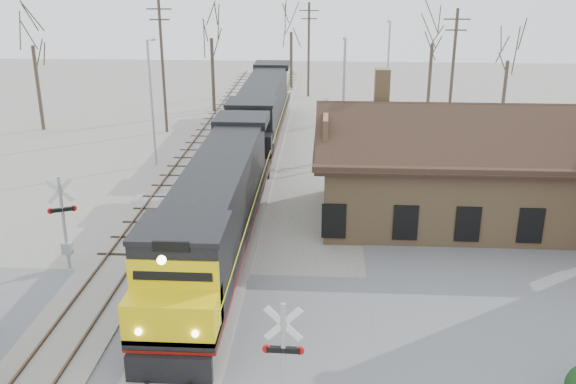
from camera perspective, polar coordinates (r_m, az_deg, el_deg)
name	(u,v)px	position (r m, az deg, el deg)	size (l,w,h in m)	color
ground	(192,327)	(25.59, -8.56, -11.81)	(140.00, 140.00, 0.00)	#A5A095
road	(192,327)	(25.58, -8.56, -11.78)	(60.00, 9.00, 0.03)	slate
track_main	(242,193)	(38.93, -4.13, -0.13)	(3.40, 90.00, 0.24)	#A5A095
track_siding	(169,192)	(39.76, -10.58, 0.01)	(3.40, 90.00, 0.24)	#A5A095
depot	(454,176)	(35.69, 14.57, 1.36)	(15.20, 9.31, 7.90)	#9B7650
locomotive_lead	(216,209)	(30.02, -6.40, -1.54)	(3.14, 21.01, 4.67)	black
locomotive_trailing	(262,110)	(50.25, -2.34, 7.33)	(3.14, 21.01, 4.42)	black
crossbuck_near	(283,373)	(19.46, -0.41, -15.79)	(1.23, 0.32, 4.31)	#A5A8AD
crossbuck_far	(64,227)	(30.61, -19.26, -2.94)	(1.19, 0.58, 4.45)	#A5A8AD
streetlight_a	(152,96)	(44.52, -12.02, 8.36)	(0.25, 2.04, 8.52)	#A5A8AD
streetlight_b	(344,96)	(43.44, 4.96, 8.52)	(0.25, 2.04, 8.64)	#A5A8AD
streetlight_c	(388,63)	(58.77, 8.87, 11.23)	(0.25, 2.04, 8.43)	#A5A8AD
utility_pole_a	(163,64)	(53.18, -11.09, 11.07)	(2.00, 0.24, 10.62)	#382D23
utility_pole_b	(309,48)	(66.98, 1.85, 12.66)	(2.00, 0.24, 9.46)	#382D23
utility_pole_c	(452,72)	(51.78, 14.41, 10.25)	(2.00, 0.24, 10.02)	#382D23
tree_a	(31,31)	(56.56, -21.90, 13.15)	(4.63, 4.63, 11.33)	#382D23
tree_b	(211,25)	(59.65, -6.87, 14.48)	(4.52, 4.52, 11.07)	#382D23
tree_c	(291,22)	(70.50, 0.29, 14.87)	(4.12, 4.12, 10.10)	#382D23
tree_d	(433,33)	(63.06, 12.78, 13.66)	(4.03, 4.03, 9.88)	#382D23
tree_e	(509,51)	(60.07, 19.05, 11.77)	(3.43, 3.43, 8.40)	#382D23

